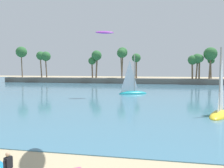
# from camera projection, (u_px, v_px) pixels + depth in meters

# --- Properties ---
(sea) EXTENTS (220.00, 104.43, 0.06)m
(sea) POSITION_uv_depth(u_px,v_px,m) (143.00, 86.00, 65.11)
(sea) COLOR teal
(sea) RESTS_ON ground
(palm_headland) EXTENTS (102.64, 6.28, 13.30)m
(palm_headland) POSITION_uv_depth(u_px,v_px,m) (144.00, 72.00, 76.62)
(palm_headland) COLOR #605B54
(palm_headland) RESTS_ON ground
(person_rigging_by_gear) EXTENTS (0.25, 0.54, 1.67)m
(person_rigging_by_gear) POSITION_uv_depth(u_px,v_px,m) (8.00, 168.00, 10.31)
(person_rigging_by_gear) COLOR black
(person_rigging_by_gear) RESTS_ON ground
(sailboat_near_shore) EXTENTS (6.17, 3.92, 8.61)m
(sailboat_near_shore) POSITION_uv_depth(u_px,v_px,m) (132.00, 90.00, 46.43)
(sailboat_near_shore) COLOR teal
(sailboat_near_shore) RESTS_ON sea
(sailboat_mid_bay) EXTENTS (4.00, 5.88, 8.26)m
(sailboat_mid_bay) POSITION_uv_depth(u_px,v_px,m) (220.00, 109.00, 25.43)
(sailboat_mid_bay) COLOR yellow
(sailboat_mid_bay) RESTS_ON sea
(kite_aloft_drifting_left) EXTENTS (3.47, 2.14, 0.72)m
(kite_aloft_drifting_left) POSITION_uv_depth(u_px,v_px,m) (105.00, 32.00, 39.82)
(kite_aloft_drifting_left) COLOR purple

